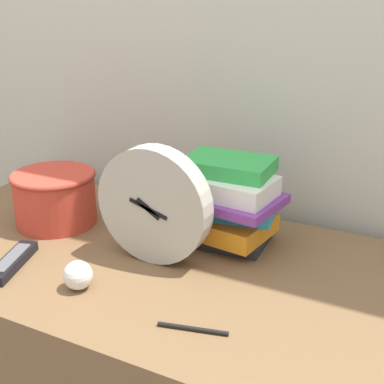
{
  "coord_description": "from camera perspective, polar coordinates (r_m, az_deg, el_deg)",
  "views": [
    {
      "loc": [
        0.58,
        -0.56,
        1.3
      ],
      "look_at": [
        0.09,
        0.38,
        0.89
      ],
      "focal_mm": 50.0,
      "sensor_mm": 36.0,
      "label": 1
    }
  ],
  "objects": [
    {
      "name": "basket",
      "position": [
        1.34,
        -14.42,
        -0.43
      ],
      "size": [
        0.2,
        0.2,
        0.13
      ],
      "color": "#C63D2D",
      "rests_on": "desk"
    },
    {
      "name": "book_stack",
      "position": [
        1.2,
        3.86,
        -1.24
      ],
      "size": [
        0.25,
        0.2,
        0.2
      ],
      "color": "#232328",
      "rests_on": "desk"
    },
    {
      "name": "wall_back",
      "position": [
        1.39,
        2.84,
        17.04
      ],
      "size": [
        6.0,
        0.04,
        2.4
      ],
      "color": "beige",
      "rests_on": "ground_plane"
    },
    {
      "name": "desk_clock",
      "position": [
        1.11,
        -4.12,
        -1.42
      ],
      "size": [
        0.25,
        0.05,
        0.25
      ],
      "color": "#B7B2A8",
      "rests_on": "desk"
    },
    {
      "name": "tv_remote",
      "position": [
        1.19,
        -18.63,
        -7.08
      ],
      "size": [
        0.09,
        0.17,
        0.02
      ],
      "color": "black",
      "rests_on": "desk"
    },
    {
      "name": "crumpled_paper_ball",
      "position": [
        1.06,
        -12.07,
        -8.67
      ],
      "size": [
        0.06,
        0.06,
        0.06
      ],
      "color": "white",
      "rests_on": "desk"
    },
    {
      "name": "pen",
      "position": [
        0.94,
        0.08,
        -14.37
      ],
      "size": [
        0.12,
        0.04,
        0.01
      ],
      "color": "black",
      "rests_on": "desk"
    }
  ]
}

